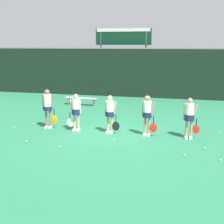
{
  "coord_description": "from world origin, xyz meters",
  "views": [
    {
      "loc": [
        3.08,
        -12.47,
        3.73
      ],
      "look_at": [
        -0.02,
        -0.04,
        0.91
      ],
      "focal_mm": 50.0,
      "sensor_mm": 36.0,
      "label": 1
    }
  ],
  "objects_px": {
    "tennis_ball_6": "(26,141)",
    "tennis_ball_9": "(219,133)",
    "tennis_ball_10": "(184,155)",
    "tennis_ball_0": "(205,148)",
    "player_0": "(48,105)",
    "tennis_ball_7": "(114,140)",
    "player_3": "(148,112)",
    "tennis_ball_2": "(14,127)",
    "player_4": "(190,115)",
    "tennis_ball_4": "(60,147)",
    "scoreboard": "(123,42)",
    "bench_courtside": "(81,99)",
    "player_2": "(110,111)",
    "tennis_ball_8": "(109,126)",
    "tennis_ball_3": "(221,160)",
    "player_1": "(76,109)",
    "tennis_ball_5": "(33,124)"
  },
  "relations": [
    {
      "from": "tennis_ball_0",
      "to": "player_2",
      "type": "bearing_deg",
      "value": 162.5
    },
    {
      "from": "bench_courtside",
      "to": "tennis_ball_6",
      "type": "relative_size",
      "value": 28.72
    },
    {
      "from": "tennis_ball_6",
      "to": "tennis_ball_9",
      "type": "height_order",
      "value": "tennis_ball_6"
    },
    {
      "from": "tennis_ball_4",
      "to": "tennis_ball_5",
      "type": "xyz_separation_m",
      "value": [
        -2.55,
        2.81,
        -0.0
      ]
    },
    {
      "from": "player_3",
      "to": "tennis_ball_7",
      "type": "distance_m",
      "value": 1.85
    },
    {
      "from": "tennis_ball_9",
      "to": "player_1",
      "type": "bearing_deg",
      "value": -170.3
    },
    {
      "from": "player_4",
      "to": "tennis_ball_4",
      "type": "xyz_separation_m",
      "value": [
        -4.57,
        -2.33,
        -0.94
      ]
    },
    {
      "from": "player_4",
      "to": "player_0",
      "type": "bearing_deg",
      "value": 172.54
    },
    {
      "from": "tennis_ball_7",
      "to": "tennis_ball_8",
      "type": "distance_m",
      "value": 2.22
    },
    {
      "from": "tennis_ball_4",
      "to": "tennis_ball_6",
      "type": "relative_size",
      "value": 0.96
    },
    {
      "from": "player_3",
      "to": "tennis_ball_2",
      "type": "height_order",
      "value": "player_3"
    },
    {
      "from": "tennis_ball_8",
      "to": "bench_courtside",
      "type": "bearing_deg",
      "value": 123.54
    },
    {
      "from": "tennis_ball_0",
      "to": "tennis_ball_5",
      "type": "distance_m",
      "value": 7.9
    },
    {
      "from": "player_2",
      "to": "tennis_ball_6",
      "type": "distance_m",
      "value": 3.6
    },
    {
      "from": "player_2",
      "to": "tennis_ball_5",
      "type": "xyz_separation_m",
      "value": [
        -3.87,
        0.51,
        -0.92
      ]
    },
    {
      "from": "tennis_ball_3",
      "to": "tennis_ball_7",
      "type": "distance_m",
      "value": 4.06
    },
    {
      "from": "bench_courtside",
      "to": "tennis_ball_3",
      "type": "bearing_deg",
      "value": -41.36
    },
    {
      "from": "player_2",
      "to": "tennis_ball_4",
      "type": "height_order",
      "value": "player_2"
    },
    {
      "from": "tennis_ball_8",
      "to": "tennis_ball_7",
      "type": "bearing_deg",
      "value": -70.88
    },
    {
      "from": "player_1",
      "to": "tennis_ball_5",
      "type": "relative_size",
      "value": 25.15
    },
    {
      "from": "bench_courtside",
      "to": "tennis_ball_10",
      "type": "height_order",
      "value": "bench_courtside"
    },
    {
      "from": "tennis_ball_6",
      "to": "tennis_ball_9",
      "type": "xyz_separation_m",
      "value": [
        7.34,
        3.03,
        -0.0
      ]
    },
    {
      "from": "tennis_ball_4",
      "to": "tennis_ball_8",
      "type": "bearing_deg",
      "value": 73.04
    },
    {
      "from": "tennis_ball_3",
      "to": "player_4",
      "type": "bearing_deg",
      "value": 114.2
    },
    {
      "from": "tennis_ball_7",
      "to": "scoreboard",
      "type": "bearing_deg",
      "value": 100.43
    },
    {
      "from": "tennis_ball_9",
      "to": "bench_courtside",
      "type": "bearing_deg",
      "value": 149.93
    },
    {
      "from": "tennis_ball_4",
      "to": "tennis_ball_7",
      "type": "relative_size",
      "value": 1.03
    },
    {
      "from": "player_0",
      "to": "tennis_ball_7",
      "type": "height_order",
      "value": "player_0"
    },
    {
      "from": "player_4",
      "to": "tennis_ball_6",
      "type": "xyz_separation_m",
      "value": [
        -6.08,
        -2.05,
        -0.94
      ]
    },
    {
      "from": "player_0",
      "to": "player_2",
      "type": "distance_m",
      "value": 2.91
    },
    {
      "from": "tennis_ball_0",
      "to": "tennis_ball_6",
      "type": "height_order",
      "value": "tennis_ball_6"
    },
    {
      "from": "player_2",
      "to": "tennis_ball_8",
      "type": "height_order",
      "value": "player_2"
    },
    {
      "from": "player_3",
      "to": "tennis_ball_4",
      "type": "xyz_separation_m",
      "value": [
        -2.9,
        -2.3,
        -0.99
      ]
    },
    {
      "from": "bench_courtside",
      "to": "tennis_ball_10",
      "type": "relative_size",
      "value": 31.81
    },
    {
      "from": "player_0",
      "to": "player_3",
      "type": "xyz_separation_m",
      "value": [
        4.48,
        -0.13,
        -0.05
      ]
    },
    {
      "from": "player_0",
      "to": "tennis_ball_9",
      "type": "distance_m",
      "value": 7.54
    },
    {
      "from": "tennis_ball_2",
      "to": "tennis_ball_10",
      "type": "xyz_separation_m",
      "value": [
        7.56,
        -1.82,
        -0.0
      ]
    },
    {
      "from": "tennis_ball_10",
      "to": "tennis_ball_0",
      "type": "bearing_deg",
      "value": 51.48
    },
    {
      "from": "tennis_ball_0",
      "to": "player_0",
      "type": "bearing_deg",
      "value": 168.75
    },
    {
      "from": "bench_courtside",
      "to": "tennis_ball_4",
      "type": "xyz_separation_m",
      "value": [
        1.96,
        -7.83,
        -0.38
      ]
    },
    {
      "from": "player_2",
      "to": "tennis_ball_2",
      "type": "height_order",
      "value": "player_2"
    },
    {
      "from": "player_3",
      "to": "player_0",
      "type": "bearing_deg",
      "value": -170.42
    },
    {
      "from": "scoreboard",
      "to": "tennis_ball_5",
      "type": "distance_m",
      "value": 11.41
    },
    {
      "from": "player_3",
      "to": "tennis_ball_9",
      "type": "height_order",
      "value": "player_3"
    },
    {
      "from": "scoreboard",
      "to": "bench_courtside",
      "type": "xyz_separation_m",
      "value": [
        -1.47,
        -5.55,
        -3.43
      ]
    },
    {
      "from": "scoreboard",
      "to": "tennis_ball_7",
      "type": "distance_m",
      "value": 12.91
    },
    {
      "from": "tennis_ball_4",
      "to": "player_3",
      "type": "bearing_deg",
      "value": 38.42
    },
    {
      "from": "tennis_ball_0",
      "to": "tennis_ball_2",
      "type": "height_order",
      "value": "tennis_ball_2"
    },
    {
      "from": "player_4",
      "to": "tennis_ball_8",
      "type": "height_order",
      "value": "player_4"
    },
    {
      "from": "player_0",
      "to": "tennis_ball_3",
      "type": "height_order",
      "value": "player_0"
    }
  ]
}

